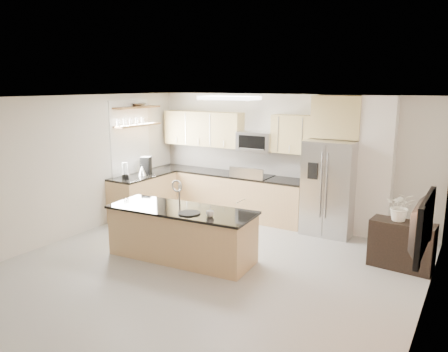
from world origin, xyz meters
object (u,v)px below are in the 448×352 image
Objects in this scene: cup at (210,214)px; television at (414,224)px; flower_vase at (401,199)px; microwave at (256,142)px; platter at (189,213)px; credenza at (402,245)px; island at (182,233)px; bowl at (139,104)px; blender at (125,172)px; kettle at (142,171)px; refrigerator at (330,187)px; range at (252,197)px; coffee_maker at (146,165)px.

television reaches higher than cup.
cup is 0.18× the size of flower_vase.
microwave is 2.90m from platter.
credenza is at bearing 28.85° from platter.
island is 6.92× the size of bowl.
cup is at bearing -31.22° from bowl.
television reaches higher than flower_vase.
television reaches higher than blender.
television is at bearing -21.25° from bowl.
blender is 0.45m from kettle.
flower_vase is (-0.06, 0.03, 0.71)m from credenza.
refrigerator is 14.91× the size of cup.
coffee_maker is (-2.09, -0.92, 0.62)m from range.
television is (0.44, -2.07, 0.27)m from flower_vase.
kettle is 0.21× the size of television.
credenza is (3.13, 1.41, -0.05)m from island.
kettle reaches higher than cup.
platter is (0.28, -2.78, -0.78)m from microwave.
kettle reaches higher than platter.
bowl reaches higher than kettle.
kettle is (-2.30, 1.54, 0.17)m from platter.
blender is at bearing 158.66° from cup.
microwave is 2.92m from cup.
platter is 2.60m from blender.
island is at bearing -24.07° from blender.
microwave is 2.89m from island.
range is at bearing 21.37° from bowl.
coffee_maker is 0.53× the size of flower_vase.
refrigerator is 3.00m from island.
microwave is at bearing 26.56° from coffee_maker.
television is at bearing -15.51° from blender.
microwave reaches higher than refrigerator.
flower_vase is 0.63× the size of television.
flower_vase is at bearing 5.74° from blender.
coffee_maker reaches higher than platter.
kettle is at bearing 150.50° from cup.
microwave is 0.43× the size of refrigerator.
microwave is (0.00, 0.12, 1.16)m from range.
range is 1.06× the size of television.
platter is 0.95× the size of coffee_maker.
platter is at bearing -117.91° from refrigerator.
refrigerator is 4.27m from bowl.
television is (1.85, -3.07, 0.46)m from refrigerator.
coffee_maker is at bearing 138.81° from island.
kettle is at bearing 83.61° from blender.
credenza is 1.37× the size of flower_vase.
microwave is at bearing 159.01° from flower_vase.
cup is at bearing -76.43° from range.
credenza is at bearing 10.46° from television.
kettle is (-2.02, -1.12, 0.55)m from range.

